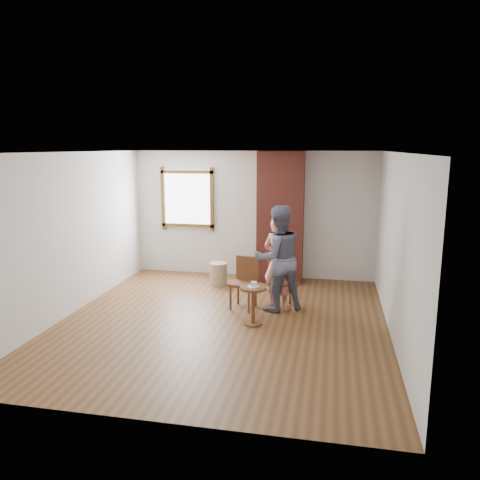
{
  "coord_description": "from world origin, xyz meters",
  "views": [
    {
      "loc": [
        1.62,
        -6.69,
        2.68
      ],
      "look_at": [
        0.12,
        0.8,
        1.15
      ],
      "focal_mm": 35.0,
      "sensor_mm": 36.0,
      "label": 1
    }
  ],
  "objects_px": {
    "dining_chair_left": "(245,280)",
    "dining_chair_right": "(282,278)",
    "stoneware_crock": "(218,274)",
    "man": "(278,258)",
    "person_pink": "(279,262)",
    "side_table": "(253,299)"
  },
  "relations": [
    {
      "from": "dining_chair_right",
      "to": "stoneware_crock",
      "type": "bearing_deg",
      "value": 120.62
    },
    {
      "from": "stoneware_crock",
      "to": "person_pink",
      "type": "xyz_separation_m",
      "value": [
        1.32,
        -1.16,
        0.58
      ]
    },
    {
      "from": "dining_chair_left",
      "to": "person_pink",
      "type": "xyz_separation_m",
      "value": [
        0.56,
        0.05,
        0.31
      ]
    },
    {
      "from": "stoneware_crock",
      "to": "dining_chair_right",
      "type": "relative_size",
      "value": 0.48
    },
    {
      "from": "dining_chair_left",
      "to": "dining_chair_right",
      "type": "relative_size",
      "value": 0.95
    },
    {
      "from": "man",
      "to": "dining_chair_right",
      "type": "bearing_deg",
      "value": -141.92
    },
    {
      "from": "dining_chair_right",
      "to": "side_table",
      "type": "distance_m",
      "value": 0.99
    },
    {
      "from": "stoneware_crock",
      "to": "dining_chair_right",
      "type": "height_order",
      "value": "dining_chair_right"
    },
    {
      "from": "side_table",
      "to": "person_pink",
      "type": "xyz_separation_m",
      "value": [
        0.29,
        0.8,
        0.4
      ]
    },
    {
      "from": "dining_chair_left",
      "to": "side_table",
      "type": "bearing_deg",
      "value": -58.79
    },
    {
      "from": "dining_chair_right",
      "to": "side_table",
      "type": "xyz_separation_m",
      "value": [
        -0.34,
        -0.92,
        -0.1
      ]
    },
    {
      "from": "dining_chair_left",
      "to": "person_pink",
      "type": "distance_m",
      "value": 0.65
    },
    {
      "from": "man",
      "to": "side_table",
      "type": "bearing_deg",
      "value": 40.26
    },
    {
      "from": "dining_chair_left",
      "to": "dining_chair_right",
      "type": "height_order",
      "value": "dining_chair_right"
    },
    {
      "from": "stoneware_crock",
      "to": "dining_chair_left",
      "type": "bearing_deg",
      "value": -57.68
    },
    {
      "from": "man",
      "to": "stoneware_crock",
      "type": "bearing_deg",
      "value": -72.24
    },
    {
      "from": "stoneware_crock",
      "to": "man",
      "type": "relative_size",
      "value": 0.25
    },
    {
      "from": "dining_chair_left",
      "to": "dining_chair_right",
      "type": "distance_m",
      "value": 0.64
    },
    {
      "from": "man",
      "to": "person_pink",
      "type": "distance_m",
      "value": 0.1
    },
    {
      "from": "dining_chair_left",
      "to": "dining_chair_right",
      "type": "xyz_separation_m",
      "value": [
        0.62,
        0.17,
        0.02
      ]
    },
    {
      "from": "dining_chair_left",
      "to": "side_table",
      "type": "height_order",
      "value": "dining_chair_left"
    },
    {
      "from": "dining_chair_left",
      "to": "man",
      "type": "xyz_separation_m",
      "value": [
        0.55,
        -0.0,
        0.39
      ]
    }
  ]
}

